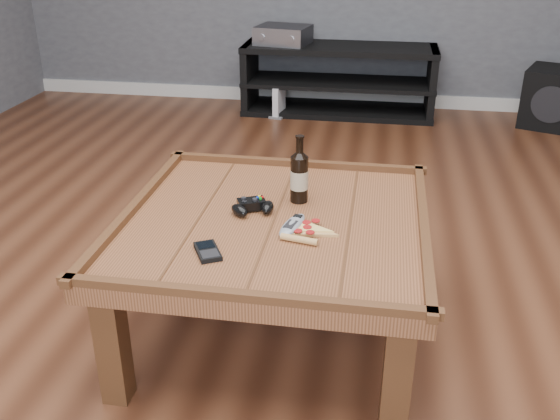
% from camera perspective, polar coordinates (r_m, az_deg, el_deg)
% --- Properties ---
extents(ground, '(6.00, 6.00, 0.00)m').
position_cam_1_polar(ground, '(2.30, -0.46, -10.90)').
color(ground, '#3F1F12').
rests_on(ground, ground).
extents(baseboard, '(5.00, 0.02, 0.10)m').
position_cam_1_polar(baseboard, '(5.00, 5.50, 10.18)').
color(baseboard, silver).
rests_on(baseboard, ground).
extents(coffee_table, '(1.03, 1.03, 0.48)m').
position_cam_1_polar(coffee_table, '(2.09, -0.50, -2.26)').
color(coffee_table, '#532E17').
rests_on(coffee_table, ground).
extents(media_console, '(1.40, 0.45, 0.50)m').
position_cam_1_polar(media_console, '(4.72, 5.36, 11.72)').
color(media_console, black).
rests_on(media_console, ground).
extents(beer_bottle, '(0.06, 0.06, 0.24)m').
position_cam_1_polar(beer_bottle, '(2.16, 1.77, 3.18)').
color(beer_bottle, black).
rests_on(beer_bottle, coffee_table).
extents(game_controller, '(0.15, 0.14, 0.04)m').
position_cam_1_polar(game_controller, '(2.11, -2.52, 0.32)').
color(game_controller, black).
rests_on(game_controller, coffee_table).
extents(pizza_slice, '(0.17, 0.23, 0.02)m').
position_cam_1_polar(pizza_slice, '(1.98, 2.41, -1.93)').
color(pizza_slice, tan).
rests_on(pizza_slice, coffee_table).
extents(smartphone, '(0.11, 0.13, 0.02)m').
position_cam_1_polar(smartphone, '(1.87, -6.63, -3.77)').
color(smartphone, black).
rests_on(smartphone, coffee_table).
extents(remote_control, '(0.09, 0.18, 0.03)m').
position_cam_1_polar(remote_control, '(2.00, 1.13, -1.40)').
color(remote_control, gray).
rests_on(remote_control, coffee_table).
extents(av_receiver, '(0.42, 0.37, 0.13)m').
position_cam_1_polar(av_receiver, '(4.70, 0.28, 15.72)').
color(av_receiver, black).
rests_on(av_receiver, media_console).
extents(subwoofer, '(0.52, 0.52, 0.40)m').
position_cam_1_polar(subwoofer, '(4.81, 23.89, 9.35)').
color(subwoofer, black).
rests_on(subwoofer, ground).
extents(game_console, '(0.13, 0.19, 0.22)m').
position_cam_1_polar(game_console, '(4.65, -0.09, 9.77)').
color(game_console, slate).
rests_on(game_console, ground).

